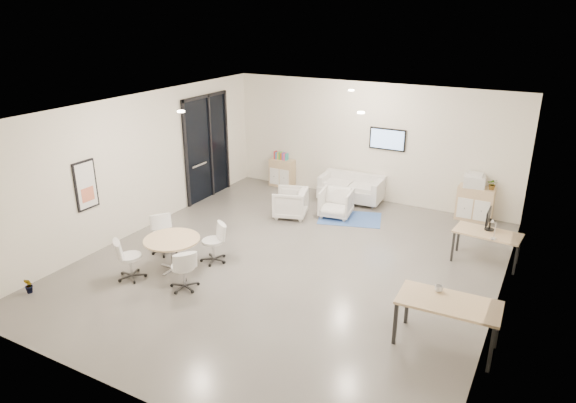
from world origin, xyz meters
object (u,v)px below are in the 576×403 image
at_px(sideboard_right, 475,204).
at_px(sideboard_left, 282,173).
at_px(armchair_left, 290,202).
at_px(desk_front, 448,306).
at_px(armchair_right, 336,202).
at_px(desk_rear, 487,235).
at_px(loveseat, 352,189).
at_px(round_table, 172,243).

bearing_deg(sideboard_right, sideboard_left, 179.78).
distance_m(armchair_left, desk_front, 5.89).
distance_m(sideboard_left, desk_front, 8.24).
bearing_deg(armchair_left, armchair_right, 102.44).
height_order(sideboard_left, desk_rear, sideboard_left).
bearing_deg(desk_rear, armchair_right, 171.99).
relative_size(loveseat, round_table, 1.55).
height_order(desk_front, round_table, desk_front).
bearing_deg(round_table, loveseat, 72.97).
bearing_deg(sideboard_right, loveseat, -176.57).
bearing_deg(sideboard_right, desk_front, -84.55).
bearing_deg(desk_rear, round_table, -143.83).
relative_size(sideboard_left, desk_front, 0.52).
bearing_deg(armchair_right, armchair_left, -159.15).
xyz_separation_m(sideboard_right, loveseat, (-3.21, -0.19, -0.09)).
height_order(armchair_right, round_table, armchair_right).
height_order(armchair_left, desk_rear, armchair_left).
bearing_deg(loveseat, armchair_right, -89.44).
bearing_deg(armchair_right, desk_rear, -21.44).
distance_m(armchair_right, desk_front, 5.54).
xyz_separation_m(loveseat, desk_rear, (3.83, -2.09, 0.27)).
bearing_deg(sideboard_left, desk_rear, -20.63).
height_order(sideboard_right, armchair_right, sideboard_right).
relative_size(sideboard_left, armchair_right, 1.03).
distance_m(sideboard_right, armchair_right, 3.44).
bearing_deg(sideboard_left, sideboard_right, -0.22).
bearing_deg(round_table, sideboard_left, 96.41).
xyz_separation_m(desk_rear, round_table, (-5.49, -3.35, -0.02)).
bearing_deg(sideboard_left, desk_front, -42.80).
bearing_deg(loveseat, sideboard_left, 171.62).
relative_size(armchair_left, desk_rear, 0.60).
height_order(desk_rear, desk_front, desk_front).
distance_m(desk_front, round_table, 5.41).
bearing_deg(desk_front, desk_rear, 86.35).
xyz_separation_m(sideboard_right, desk_front, (0.53, -5.58, 0.28)).
height_order(loveseat, desk_front, desk_front).
distance_m(sideboard_right, armchair_left, 4.60).
bearing_deg(armchair_right, desk_front, -57.14).
bearing_deg(sideboard_right, round_table, -130.87).
xyz_separation_m(armchair_left, round_table, (-0.73, -3.63, 0.19)).
relative_size(sideboard_right, desk_front, 0.56).
height_order(sideboard_left, desk_front, sideboard_left).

